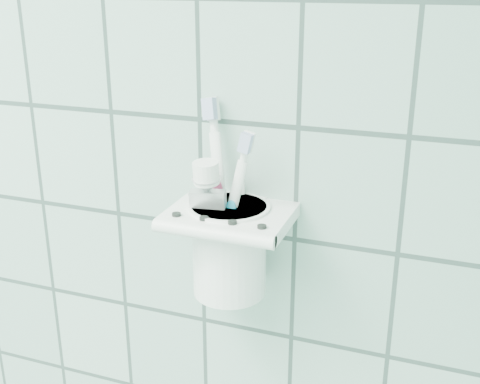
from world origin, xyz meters
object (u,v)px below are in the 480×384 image
object	(u,v)px
toothbrush_blue	(243,211)
toothbrush_orange	(214,208)
holder_bracket	(231,217)
toothpaste_tube	(213,214)
cup	(229,246)
toothbrush_pink	(228,200)

from	to	relation	value
toothbrush_blue	toothbrush_orange	xyz separation A→B (m)	(-0.03, -0.02, 0.01)
toothbrush_blue	toothbrush_orange	distance (m)	0.03
toothbrush_blue	holder_bracket	bearing A→B (deg)	-116.40
toothpaste_tube	toothbrush_blue	bearing A→B (deg)	24.41
cup	toothpaste_tube	bearing A→B (deg)	-168.78
toothbrush_orange	toothbrush_pink	bearing A→B (deg)	-18.69
holder_bracket	toothpaste_tube	bearing A→B (deg)	177.89
cup	toothpaste_tube	distance (m)	0.04
cup	toothbrush_blue	bearing A→B (deg)	55.56
toothbrush_pink	toothbrush_orange	xyz separation A→B (m)	(-0.02, 0.01, -0.02)
cup	toothbrush_blue	xyz separation A→B (m)	(0.01, 0.02, 0.04)
holder_bracket	toothbrush_pink	world-z (taller)	toothbrush_pink
cup	toothpaste_tube	size ratio (longest dim) A/B	0.70
holder_bracket	toothbrush_pink	distance (m)	0.02
toothbrush_pink	cup	bearing A→B (deg)	110.49
toothbrush_blue	toothpaste_tube	world-z (taller)	toothbrush_blue
holder_bracket	cup	bearing A→B (deg)	126.90
toothpaste_tube	cup	bearing A→B (deg)	2.16
holder_bracket	cup	distance (m)	0.04
holder_bracket	cup	world-z (taller)	same
holder_bracket	toothbrush_blue	world-z (taller)	toothbrush_blue
holder_bracket	toothpaste_tube	distance (m)	0.02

